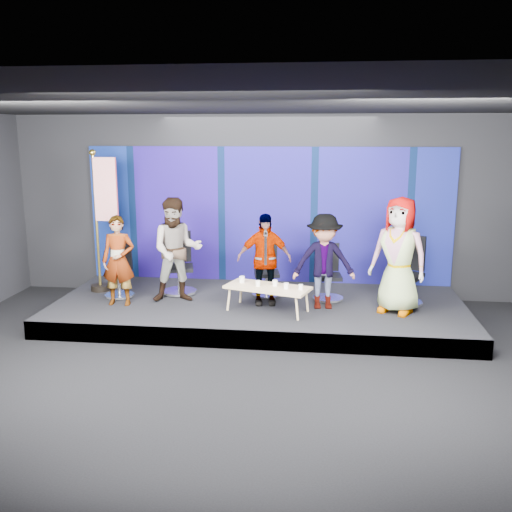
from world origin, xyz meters
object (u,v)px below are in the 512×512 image
Objects in this scene: chair_b at (179,273)px; flag_stand at (103,218)px; mug_a at (242,279)px; chair_d at (328,282)px; mug_b at (258,283)px; panelist_c at (264,259)px; chair_c at (267,278)px; mug_e at (301,287)px; chair_e at (405,282)px; panelist_d at (324,262)px; mug_c at (275,283)px; mug_d at (286,286)px; chair_a at (120,279)px; panelist_a at (118,261)px; panelist_e at (399,255)px; panelist_b at (177,250)px; coffee_table at (268,288)px.

chair_b is 1.69m from flag_stand.
chair_d is at bearing 23.07° from mug_a.
panelist_c is at bearing 81.90° from mug_b.
mug_e is (0.65, -1.06, 0.15)m from chair_c.
mug_e is at bearing -18.41° from mug_a.
panelist_c is 1.34× the size of chair_e.
mug_c is (-0.78, -0.26, -0.32)m from panelist_d.
chair_e reaches higher than mug_d.
chair_e is 12.21× the size of mug_c.
panelist_d is at bearing -15.72° from panelist_c.
chair_a is at bearing 167.65° from mug_d.
panelist_d is 4.04m from flag_stand.
flag_stand reaches higher than chair_d.
mug_c is (0.23, -0.87, 0.15)m from chair_c.
mug_d is at bearing -7.23° from panelist_a.
mug_c is (-2.16, -0.64, 0.08)m from chair_e.
panelist_e is 20.93× the size of mug_b.
flag_stand is at bearing 147.91° from panelist_b.
coffee_table is at bearing -92.45° from chair_c.
chair_b is at bearing 160.84° from panelist_d.
mug_b is 0.72m from mug_e.
panelist_c is 0.58m from coffee_table.
mug_e is at bearing -50.21° from panelist_c.
panelist_e reaches higher than mug_e.
flag_stand reaches higher than mug_e.
mug_a is at bearing -0.43° from panelist_a.
panelist_d is 0.61× the size of flag_stand.
panelist_e reaches higher than chair_d.
chair_e is at bearing 10.27° from mug_a.
chair_a is at bearing 167.86° from mug_b.
panelist_a reaches higher than chair_d.
panelist_d is 1.07× the size of coffee_table.
chair_e is at bearing 16.66° from coffee_table.
panelist_d reaches higher than chair_e.
chair_d is at bearing -16.53° from chair_b.
mug_b is 0.03× the size of flag_stand.
panelist_b reaches higher than panelist_d.
panelist_d reaches higher than chair_a.
mug_c is (0.28, 0.04, 0.00)m from mug_b.
panelist_d is at bearing -40.59° from chair_c.
panelist_b reaches higher than chair_c.
chair_d reaches higher than mug_e.
chair_b is 2.68m from chair_d.
panelist_c is 14.63× the size of mug_a.
panelist_e is 17.72× the size of mug_a.
mug_c is at bearing 156.54° from mug_e.
chair_c is 1.25m from mug_e.
flag_stand is (-3.37, 0.97, 0.90)m from mug_d.
chair_e is 2.13m from mug_d.
panelist_c reaches higher than mug_d.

